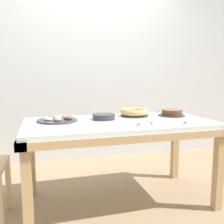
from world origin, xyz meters
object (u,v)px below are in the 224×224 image
plate_stack (104,117)px  pastry_platter (58,120)px  tealight_near_front (139,125)px  tealight_centre (185,123)px  cake_golden_bundt (134,112)px  tealight_right_edge (152,124)px  tealight_near_cakes (70,124)px  tealight_left_edge (158,112)px  cake_chocolate_round (172,113)px

plate_stack → pastry_platter: bearing=177.0°
tealight_near_front → tealight_centre: bearing=-4.4°
tealight_centre → cake_golden_bundt: bearing=115.8°
pastry_platter → tealight_centre: (1.02, -0.44, -0.00)m
cake_golden_bundt → pastry_platter: (-0.76, -0.08, -0.03)m
plate_stack → tealight_right_edge: 0.49m
cake_golden_bundt → tealight_centre: (0.25, -0.52, -0.03)m
cake_golden_bundt → tealight_near_cakes: (-0.68, -0.31, -0.03)m
tealight_left_edge → tealight_centre: size_ratio=1.00×
tealight_near_front → tealight_centre: (0.40, -0.03, 0.00)m
tealight_near_front → cake_golden_bundt: bearing=73.2°
pastry_platter → plate_stack: 0.42m
tealight_near_cakes → tealight_right_edge: (0.65, -0.16, 0.00)m
tealight_near_cakes → tealight_centre: size_ratio=1.00×
tealight_near_front → tealight_left_edge: (0.46, 0.61, 0.00)m
tealight_near_cakes → tealight_left_edge: bearing=23.3°
tealight_near_front → tealight_centre: size_ratio=1.00×
tealight_right_edge → cake_golden_bundt: bearing=86.7°
tealight_left_edge → tealight_centre: same height
pastry_platter → tealight_left_edge: 1.10m
tealight_centre → cake_chocolate_round: bearing=74.7°
tealight_near_cakes → tealight_right_edge: same height
pastry_platter → cake_chocolate_round: bearing=-0.1°
tealight_centre → tealight_right_edge: (-0.28, 0.05, 0.00)m
cake_chocolate_round → pastry_platter: (-1.14, 0.00, -0.02)m
cake_chocolate_round → plate_stack: size_ratio=1.26×
tealight_near_cakes → pastry_platter: bearing=110.1°
cake_golden_bundt → cake_chocolate_round: bearing=-12.9°
pastry_platter → plate_stack: bearing=-3.0°
tealight_near_front → cake_chocolate_round: bearing=38.0°
tealight_left_edge → tealight_centre: 0.64m
pastry_platter → tealight_left_edge: pastry_platter is taller
cake_chocolate_round → pastry_platter: cake_chocolate_round is taller
tealight_centre → tealight_near_cakes: bearing=167.3°
cake_golden_bundt → tealight_near_front: cake_golden_bundt is taller
tealight_left_edge → tealight_right_edge: 0.68m
plate_stack → tealight_centre: 0.73m
cake_chocolate_round → tealight_left_edge: 0.21m
cake_chocolate_round → tealight_near_cakes: cake_chocolate_round is taller
plate_stack → cake_chocolate_round: bearing=1.6°
cake_chocolate_round → tealight_near_front: 0.66m
cake_chocolate_round → tealight_right_edge: cake_chocolate_round is taller
tealight_left_edge → tealight_right_edge: same height
cake_golden_bundt → plate_stack: cake_golden_bundt is taller
tealight_near_cakes → cake_golden_bundt: bearing=24.7°
plate_stack → tealight_centre: bearing=-35.0°
cake_chocolate_round → tealight_left_edge: (-0.06, 0.20, -0.02)m
cake_golden_bundt → tealight_right_edge: 0.48m
plate_stack → tealight_left_edge: plate_stack is taller
cake_chocolate_round → tealight_right_edge: (-0.40, -0.39, -0.02)m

